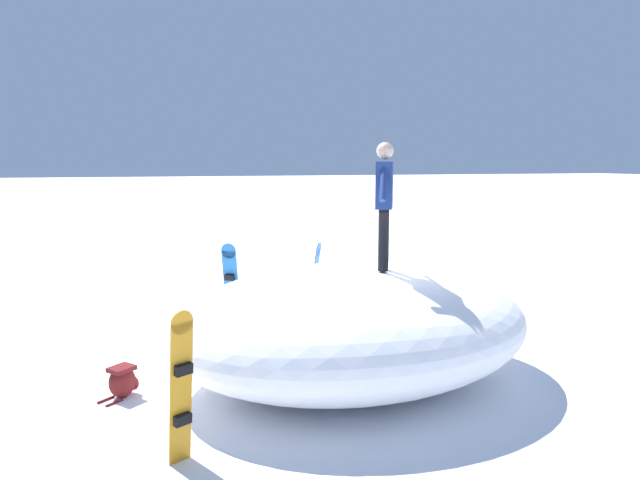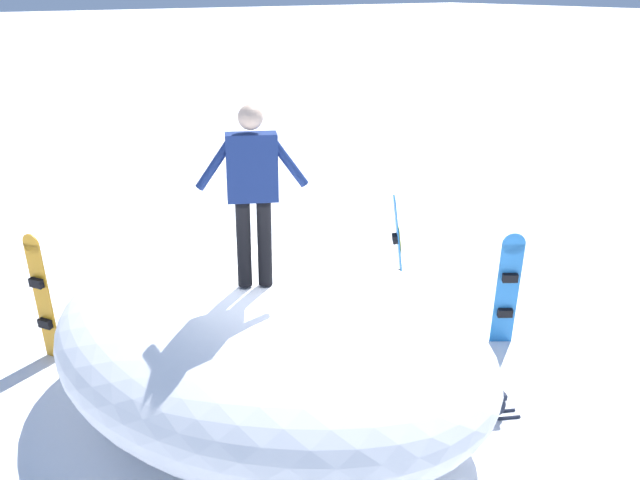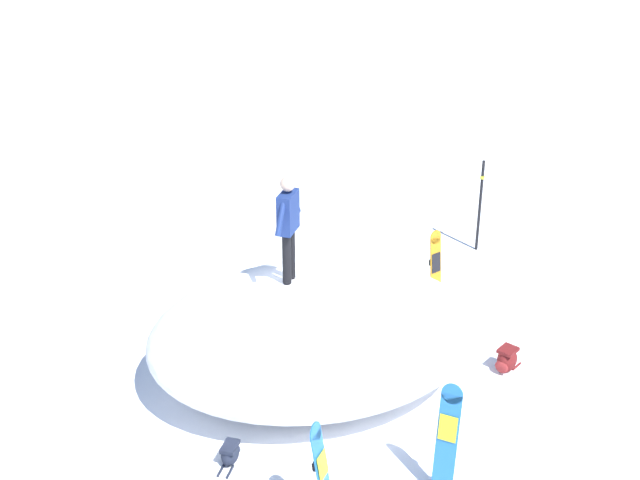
% 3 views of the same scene
% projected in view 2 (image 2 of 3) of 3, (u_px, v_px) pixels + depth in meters
% --- Properties ---
extents(ground, '(240.00, 240.00, 0.00)m').
position_uv_depth(ground, '(291.00, 405.00, 8.37)').
color(ground, white).
extents(snow_mound, '(4.75, 5.82, 1.69)m').
position_uv_depth(snow_mound, '(266.00, 340.00, 8.04)').
color(snow_mound, white).
rests_on(snow_mound, ground).
extents(snowboarder_standing, '(0.98, 0.56, 1.77)m').
position_uv_depth(snowboarder_standing, '(252.00, 183.00, 6.99)').
color(snowboarder_standing, black).
rests_on(snowboarder_standing, snow_mound).
extents(snowboard_primary_upright, '(0.35, 0.37, 1.70)m').
position_uv_depth(snowboard_primary_upright, '(398.00, 250.00, 10.62)').
color(snowboard_primary_upright, '#2672BF').
rests_on(snowboard_primary_upright, ground).
extents(snowboard_secondary_upright, '(0.39, 0.38, 1.59)m').
position_uv_depth(snowboard_secondary_upright, '(508.00, 288.00, 9.47)').
color(snowboard_secondary_upright, '#2672BF').
rests_on(snowboard_secondary_upright, ground).
extents(snowboard_tertiary_upright, '(0.27, 0.31, 1.69)m').
position_uv_depth(snowboard_tertiary_upright, '(41.00, 296.00, 9.10)').
color(snowboard_tertiary_upright, orange).
rests_on(snowboard_tertiary_upright, ground).
extents(backpack_near, '(0.54, 0.58, 0.44)m').
position_uv_depth(backpack_near, '(178.00, 290.00, 10.92)').
color(backpack_near, maroon).
rests_on(backpack_near, ground).
extents(backpack_far, '(0.59, 0.41, 0.32)m').
position_uv_depth(backpack_far, '(488.00, 405.00, 8.09)').
color(backpack_far, '#1E2333').
rests_on(backpack_far, ground).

